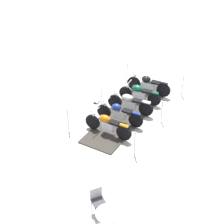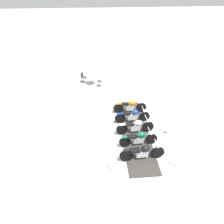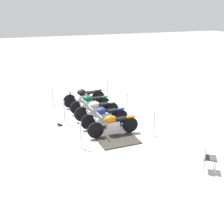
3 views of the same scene
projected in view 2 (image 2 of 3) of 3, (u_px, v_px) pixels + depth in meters
The scene contains 17 objects.
ground_plane at pixel (135, 133), 12.16m from camera, with size 80.00×80.00×0.00m, color silver.
display_platform at pixel (135, 133), 12.14m from camera, with size 6.24×1.57×0.05m, color #38332D.
motorcycle_black at pixel (143, 152), 10.22m from camera, with size 0.61×2.31×1.03m.
motorcycle_forest at pixel (139, 138), 11.05m from camera, with size 0.62×2.13×0.94m.
motorcycle_cream at pixel (136, 126), 11.86m from camera, with size 0.68×2.23×0.98m.
motorcycle_navy at pixel (133, 116), 12.66m from camera, with size 0.62×2.22×0.97m.
motorcycle_copper at pixel (131, 106), 13.46m from camera, with size 0.63×2.20×0.98m.
stanchion_left_mid at pixel (108, 129), 11.83m from camera, with size 0.29×0.29×1.07m.
stanchion_left_front at pixel (112, 167), 9.74m from camera, with size 0.34×0.34×1.10m.
stanchion_left_rear at pixel (106, 103), 13.93m from camera, with size 0.29×0.29×1.12m.
stanchion_right_front at pixel (176, 163), 9.93m from camera, with size 0.33×0.33×1.10m.
stanchion_right_mid at pixel (161, 126), 12.02m from camera, with size 0.29×0.29×1.12m.
stanchion_right_rear at pixel (151, 102), 14.18m from camera, with size 0.35×0.35×1.13m.
info_placard at pixel (165, 130), 12.26m from camera, with size 0.38×0.22×0.20m.
cafe_table at pixel (92, 78), 16.56m from camera, with size 0.76×0.76×0.79m.
cafe_chair_near_table at pixel (101, 81), 16.26m from camera, with size 0.56×0.56×0.92m.
cafe_chair_across_table at pixel (83, 77), 16.84m from camera, with size 0.53×0.53×0.89m.
Camera 2 is at (8.90, -1.95, 8.26)m, focal length 32.80 mm.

